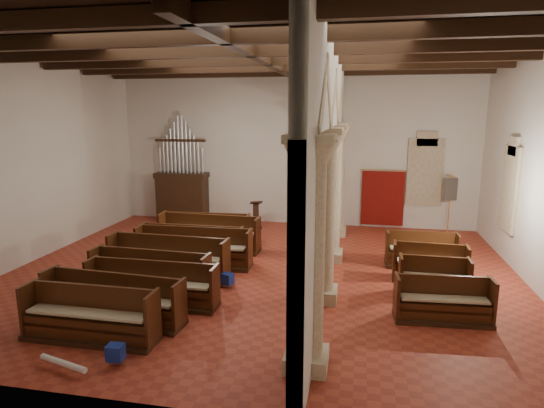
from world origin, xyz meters
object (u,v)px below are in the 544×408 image
(nave_pew_0, at_px, (91,323))
(aisle_pew_0, at_px, (443,307))
(lectern, at_px, (256,216))
(processional_banner, at_px, (449,214))
(pipe_organ, at_px, (182,188))

(nave_pew_0, relative_size, aisle_pew_0, 1.32)
(nave_pew_0, height_order, aisle_pew_0, nave_pew_0)
(lectern, distance_m, nave_pew_0, 9.32)
(processional_banner, xyz_separation_m, nave_pew_0, (-8.31, -9.53, -0.43))
(pipe_organ, relative_size, nave_pew_0, 1.62)
(processional_banner, height_order, nave_pew_0, processional_banner)
(pipe_organ, bearing_deg, processional_banner, -1.56)
(pipe_organ, relative_size, lectern, 4.00)
(pipe_organ, distance_m, aisle_pew_0, 11.81)
(lectern, bearing_deg, nave_pew_0, -121.39)
(lectern, bearing_deg, aisle_pew_0, -74.89)
(pipe_organ, xyz_separation_m, processional_banner, (10.32, -0.28, -0.59))
(pipe_organ, xyz_separation_m, nave_pew_0, (2.01, -9.81, -1.02))
(pipe_organ, distance_m, processional_banner, 10.34)
(processional_banner, relative_size, aisle_pew_0, 1.10)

